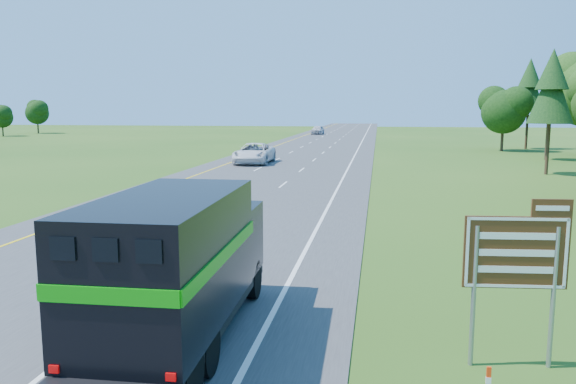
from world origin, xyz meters
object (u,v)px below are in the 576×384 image
at_px(far_car, 318,130).
at_px(exit_sign, 518,259).
at_px(horse_truck, 179,263).
at_px(white_suv, 254,153).

bearing_deg(far_car, exit_sign, -76.81).
relative_size(horse_truck, white_suv, 1.13).
distance_m(horse_truck, far_car, 97.12).
height_order(white_suv, far_car, white_suv).
bearing_deg(horse_truck, far_car, 93.19).
xyz_separation_m(horse_truck, exit_sign, (6.77, -0.01, 0.38)).
bearing_deg(white_suv, horse_truck, -80.48).
xyz_separation_m(white_suv, exit_sign, (13.80, -38.84, 1.21)).
bearing_deg(horse_truck, exit_sign, -1.35).
relative_size(white_suv, far_car, 1.32).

